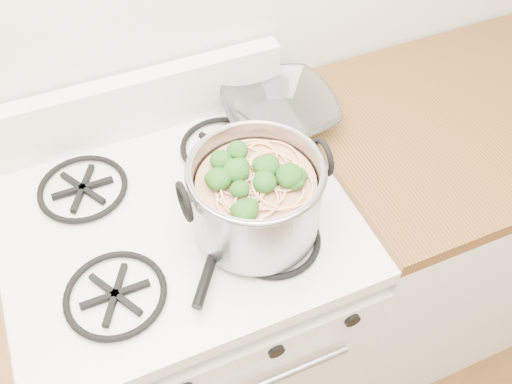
% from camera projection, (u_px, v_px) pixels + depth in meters
% --- Properties ---
extents(gas_range, '(0.76, 0.66, 0.92)m').
position_uv_depth(gas_range, '(193.00, 317.00, 1.61)').
color(gas_range, white).
rests_on(gas_range, ground).
extents(counter_left, '(0.25, 0.65, 0.92)m').
position_uv_depth(counter_left, '(6.00, 382.00, 1.47)').
color(counter_left, silver).
rests_on(counter_left, ground).
extents(counter_right, '(1.00, 0.65, 0.92)m').
position_uv_depth(counter_right, '(453.00, 215.00, 1.82)').
color(counter_right, silver).
rests_on(counter_right, ground).
extents(stock_pot, '(0.30, 0.27, 0.19)m').
position_uv_depth(stock_pot, '(256.00, 198.00, 1.15)').
color(stock_pot, gray).
rests_on(stock_pot, gas_range).
extents(spatula, '(0.42, 0.42, 0.02)m').
position_uv_depth(spatula, '(229.00, 205.00, 1.24)').
color(spatula, black).
rests_on(spatula, gas_range).
extents(glass_bowl, '(0.12, 0.12, 0.03)m').
position_uv_depth(glass_bowl, '(279.00, 116.00, 1.42)').
color(glass_bowl, white).
rests_on(glass_bowl, gas_range).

